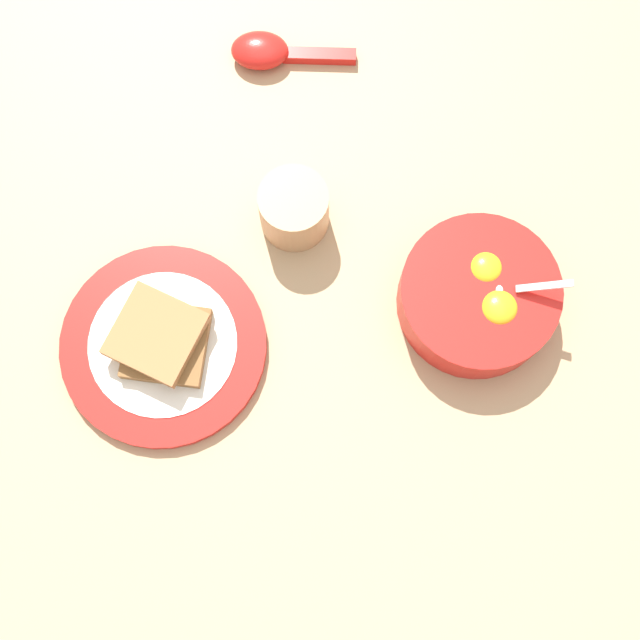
# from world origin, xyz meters

# --- Properties ---
(ground_plane) EXTENTS (3.00, 3.00, 0.00)m
(ground_plane) POSITION_xyz_m (0.00, 0.00, 0.00)
(ground_plane) COLOR tan
(egg_bowl) EXTENTS (0.16, 0.16, 0.08)m
(egg_bowl) POSITION_xyz_m (0.07, 0.11, 0.03)
(egg_bowl) COLOR red
(egg_bowl) RESTS_ON ground_plane
(toast_plate) EXTENTS (0.21, 0.21, 0.01)m
(toast_plate) POSITION_xyz_m (0.13, -0.21, 0.01)
(toast_plate) COLOR red
(toast_plate) RESTS_ON ground_plane
(toast_sandwich) EXTENTS (0.10, 0.10, 0.03)m
(toast_sandwich) POSITION_xyz_m (0.13, -0.21, 0.03)
(toast_sandwich) COLOR brown
(toast_sandwich) RESTS_ON toast_plate
(soup_spoon) EXTENTS (0.05, 0.14, 0.03)m
(soup_spoon) POSITION_xyz_m (-0.20, -0.13, 0.01)
(soup_spoon) COLOR red
(soup_spoon) RESTS_ON ground_plane
(drinking_cup) EXTENTS (0.07, 0.07, 0.06)m
(drinking_cup) POSITION_xyz_m (-0.01, -0.08, 0.03)
(drinking_cup) COLOR tan
(drinking_cup) RESTS_ON ground_plane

